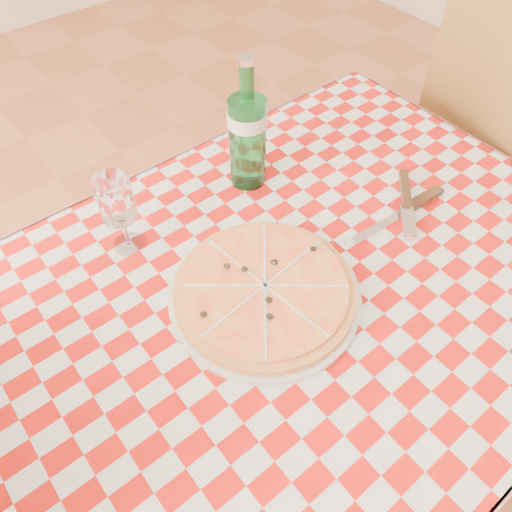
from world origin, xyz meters
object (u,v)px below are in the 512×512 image
(chair_near, at_px, (499,154))
(water_bottle, at_px, (247,125))
(dining_table, at_px, (283,321))
(pizza_plate, at_px, (265,290))
(wine_glass, at_px, (120,215))

(chair_near, bearing_deg, water_bottle, -173.22)
(chair_near, height_order, water_bottle, water_bottle)
(dining_table, relative_size, pizza_plate, 3.50)
(dining_table, height_order, pizza_plate, pizza_plate)
(chair_near, distance_m, wine_glass, 1.08)
(water_bottle, relative_size, wine_glass, 1.72)
(wine_glass, bearing_deg, chair_near, -11.57)
(water_bottle, xyz_separation_m, wine_glass, (-0.30, -0.00, -0.06))
(water_bottle, height_order, wine_glass, water_bottle)
(pizza_plate, bearing_deg, wine_glass, 115.71)
(pizza_plate, height_order, water_bottle, water_bottle)
(pizza_plate, xyz_separation_m, water_bottle, (0.17, 0.27, 0.12))
(dining_table, bearing_deg, chair_near, 4.38)
(wine_glass, bearing_deg, water_bottle, 0.82)
(dining_table, xyz_separation_m, pizza_plate, (-0.04, 0.01, 0.12))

